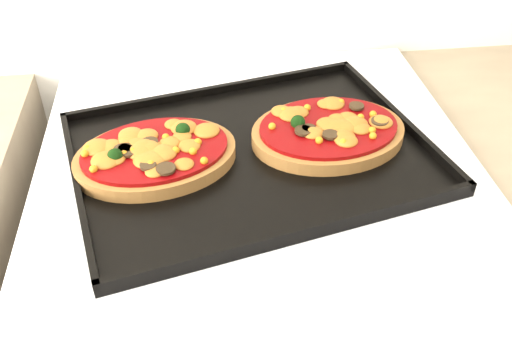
{
  "coord_description": "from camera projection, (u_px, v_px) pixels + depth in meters",
  "views": [
    {
      "loc": [
        -0.04,
        1.09,
        1.37
      ],
      "look_at": [
        0.04,
        1.65,
        0.92
      ],
      "focal_mm": 40.0,
      "sensor_mm": 36.0,
      "label": 1
    }
  ],
  "objects": [
    {
      "name": "baking_tray",
      "position": [
        251.0,
        152.0,
        0.76
      ],
      "size": [
        0.53,
        0.44,
        0.02
      ],
      "primitive_type": "cube",
      "rotation": [
        0.0,
        0.0,
        0.23
      ],
      "color": "black",
      "rests_on": "stove"
    },
    {
      "name": "pizza_left",
      "position": [
        156.0,
        153.0,
        0.73
      ],
      "size": [
        0.24,
        0.2,
        0.03
      ],
      "primitive_type": null,
      "rotation": [
        0.0,
        0.0,
        0.21
      ],
      "color": "brown",
      "rests_on": "baking_tray"
    },
    {
      "name": "pizza_right",
      "position": [
        328.0,
        130.0,
        0.78
      ],
      "size": [
        0.23,
        0.18,
        0.03
      ],
      "primitive_type": null,
      "rotation": [
        0.0,
        0.0,
        0.11
      ],
      "color": "brown",
      "rests_on": "baking_tray"
    }
  ]
}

